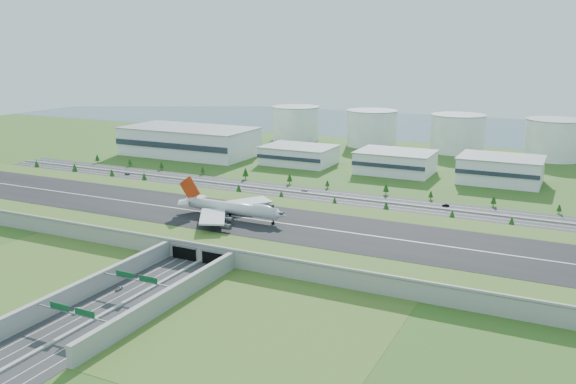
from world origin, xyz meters
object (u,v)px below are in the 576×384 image
at_px(fuel_tank_a, 296,124).
at_px(car_3, 98,338).
at_px(car_7, 305,190).
at_px(car_1, 77,310).
at_px(car_5, 446,205).
at_px(car_4, 127,174).
at_px(boeing_747, 232,208).
at_px(car_0, 119,288).
at_px(car_2, 180,288).

bearing_deg(fuel_tank_a, car_3, -73.30).
xyz_separation_m(car_3, car_7, (-26.57, 232.59, -0.15)).
bearing_deg(car_1, car_5, 47.18).
relative_size(fuel_tank_a, car_4, 11.96).
bearing_deg(boeing_747, car_3, -78.73).
bearing_deg(car_4, boeing_747, -126.90).
bearing_deg(car_7, car_0, -15.98).
height_order(car_0, car_5, car_5).
bearing_deg(car_2, car_0, 8.02).
xyz_separation_m(car_3, car_4, (-174.80, 220.58, -0.13)).
bearing_deg(car_0, car_1, -95.04).
xyz_separation_m(car_0, car_2, (23.24, 10.95, 0.18)).
relative_size(boeing_747, car_1, 15.94).
bearing_deg(car_5, car_3, -34.45).
xyz_separation_m(car_2, car_3, (0.45, -48.94, -0.00)).
relative_size(car_3, car_5, 1.27).
height_order(car_1, car_5, car_5).
xyz_separation_m(car_1, car_5, (94.64, 220.41, 0.05)).
relative_size(fuel_tank_a, car_3, 8.59).
bearing_deg(car_1, fuel_tank_a, 84.71).
relative_size(fuel_tank_a, car_2, 8.21).
bearing_deg(fuel_tank_a, boeing_747, -70.68).
bearing_deg(fuel_tank_a, car_4, -100.89).
bearing_deg(car_2, car_3, 73.31).
distance_m(boeing_747, car_4, 178.60).
distance_m(car_5, car_7, 97.79).
distance_m(car_0, car_4, 237.01).
relative_size(boeing_747, car_7, 14.16).
bearing_deg(boeing_747, car_5, 49.79).
distance_m(car_4, car_5, 246.38).
height_order(car_0, car_3, car_3).
bearing_deg(car_5, car_7, -106.62).
height_order(boeing_747, car_7, boeing_747).
bearing_deg(car_1, car_7, 71.24).
bearing_deg(car_3, car_4, -69.25).
relative_size(boeing_747, car_2, 11.19).
relative_size(car_1, car_3, 0.73).
bearing_deg(car_4, car_3, -147.22).
distance_m(car_2, car_5, 198.60).
height_order(car_3, car_4, car_3).
bearing_deg(car_7, car_5, 74.10).
bearing_deg(car_5, car_0, -43.35).
bearing_deg(car_0, boeing_747, 83.69).
bearing_deg(car_3, boeing_747, -97.64).
bearing_deg(car_4, car_1, -149.41).
bearing_deg(boeing_747, car_1, -89.16).
xyz_separation_m(car_1, car_2, (22.99, 35.18, 0.14)).
bearing_deg(car_4, fuel_tank_a, -16.50).
relative_size(car_3, car_7, 1.21).
bearing_deg(boeing_747, car_2, -73.10).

